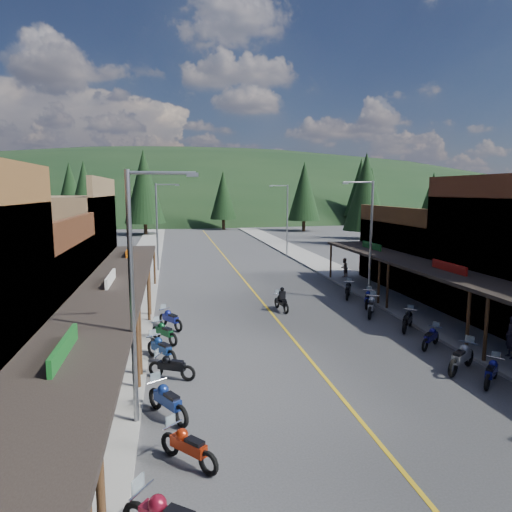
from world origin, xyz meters
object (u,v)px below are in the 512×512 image
pine_9 (371,197)px  pine_7 (33,191)px  streetlight_1 (159,223)px  bike_east_9 (372,305)px  bike_east_10 (368,298)px  pine_1 (70,191)px  pine_2 (144,187)px  bike_west_9 (170,318)px  bike_west_7 (161,348)px  rider_on_bike (281,301)px  pine_8 (36,202)px  bike_east_6 (462,356)px  bike_east_11 (348,289)px  shop_west_3 (48,250)px  pine_5 (361,187)px  bike_west_5 (167,399)px  bike_west_8 (164,331)px  pine_3 (223,195)px  bike_east_7 (431,337)px  streetlight_3 (286,216)px  pine_4 (304,191)px  bike_west_4 (188,445)px  bike_east_8 (408,319)px  pedestrian_east_a (512,337)px  pine_10 (85,194)px  pine_6 (433,195)px  streetlight_0 (137,287)px  pine_11 (366,192)px  shop_east_3 (433,255)px  bike_east_5 (492,371)px  bike_west_6 (172,365)px  streetlight_2 (369,235)px

pine_9 → pine_7: bearing=151.0°
streetlight_1 → bike_east_9: streetlight_1 is taller
bike_east_10 → pine_1: bearing=145.4°
pine_2 → bike_west_9: pine_2 is taller
bike_west_7 → rider_on_bike: bearing=12.2°
pine_8 → bike_east_6: (27.69, -44.00, -5.32)m
pine_2 → bike_west_7: (3.58, -58.55, -7.37)m
bike_east_11 → pine_1: bearing=142.6°
shop_west_3 → bike_east_10: size_ratio=5.19×
pine_5 → bike_west_5: size_ratio=6.17×
streetlight_1 → bike_west_8: 20.48m
pine_2 → pine_3: 16.19m
pine_8 → bike_east_7: (28.06, -41.15, -5.43)m
streetlight_3 → bike_east_7: bearing=-91.6°
pine_4 → bike_west_4: pine_4 is taller
pine_9 → bike_east_6: pine_9 is taller
pine_2 → pine_1: bearing=139.4°
bike_east_8 → bike_west_9: bearing=-151.8°
bike_west_4 → pedestrian_east_a: pedestrian_east_a is taller
bike_west_4 → bike_west_5: 2.80m
pine_5 → bike_west_9: (-40.02, -67.83, -7.39)m
shop_west_3 → bike_east_10: 20.91m
pine_9 → pine_10: bearing=173.2°
bike_east_7 → bike_east_10: size_ratio=0.91×
rider_on_bike → pine_7: bearing=106.1°
bike_east_6 → rider_on_bike: rider_on_bike is taller
bike_west_5 → bike_east_8: 14.48m
bike_east_6 → pine_6: bearing=115.3°
pine_1 → bike_east_7: pine_1 is taller
streetlight_0 → bike_east_11: (13.01, 15.10, -3.83)m
pine_1 → pine_11: pine_1 is taller
shop_east_3 → pine_6: 61.91m
bike_west_4 → bike_east_11: bearing=14.8°
pine_10 → bike_east_8: (24.38, -48.41, -6.18)m
shop_east_3 → bike_east_10: bearing=-147.4°
streetlight_0 → bike_east_8: streetlight_0 is taller
bike_east_9 → bike_east_10: bike_east_9 is taller
pine_1 → bike_west_4: pine_1 is taller
pine_9 → bike_east_7: bearing=-111.2°
shop_west_3 → bike_east_6: 24.93m
pine_2 → pine_3: pine_2 is taller
pine_9 → pine_10: pine_10 is taller
pine_3 → shop_east_3: bearing=-79.9°
shop_west_3 → bike_east_5: shop_west_3 is taller
pine_4 → bike_west_6: 67.33m
pine_4 → pine_5: 20.01m
streetlight_0 → streetlight_2: 19.73m
pine_8 → pedestrian_east_a: size_ratio=5.34×
streetlight_1 → streetlight_3: size_ratio=1.00×
bike_west_9 → bike_east_6: bearing=-67.4°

